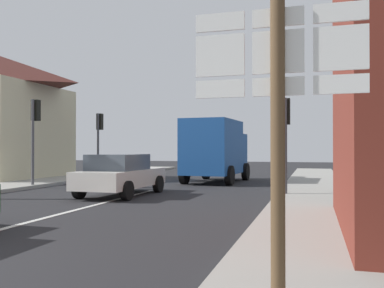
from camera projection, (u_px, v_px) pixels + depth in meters
ground_plane at (131, 196)px, 15.02m from camera, size 80.00×80.00×0.00m
sidewalk_right at (315, 208)px, 11.38m from camera, size 2.50×44.00×0.14m
lane_centre_stripe at (69, 212)px, 11.17m from camera, size 0.16×12.00×0.01m
sedan_far at (121, 174)px, 15.12m from camera, size 2.04×4.24×1.47m
delivery_truck at (216, 149)px, 21.07m from camera, size 2.73×5.12×3.05m
route_sign_post at (278, 115)px, 4.12m from camera, size 1.66×0.14×3.20m
traffic_light_near_right at (286, 124)px, 14.63m from camera, size 0.30×0.49×3.41m
traffic_light_near_left at (35, 123)px, 18.20m from camera, size 0.30×0.49×3.77m
traffic_light_far_left at (99, 130)px, 23.66m from camera, size 0.30×0.49×3.63m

